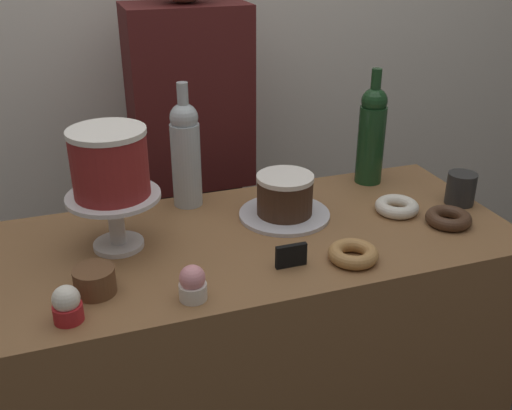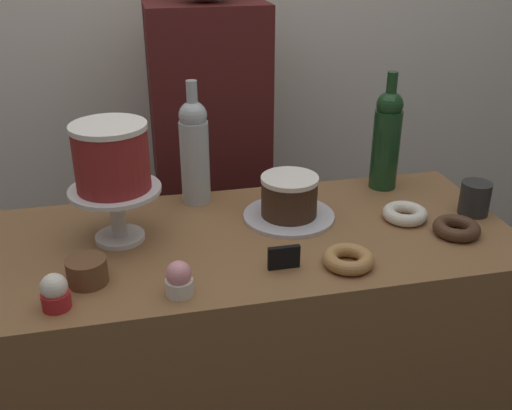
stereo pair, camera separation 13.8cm
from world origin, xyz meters
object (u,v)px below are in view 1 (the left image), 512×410
Objects in this scene: cupcake_strawberry at (193,284)px; donut_chocolate at (449,218)px; wine_bottle_clear at (186,153)px; wine_bottle_green at (372,134)px; donut_sugar at (397,207)px; cupcake_vanilla at (67,305)px; coffee_cup_ceramic at (461,189)px; price_sign_chalkboard at (291,256)px; white_layer_cake at (110,162)px; donut_maple at (353,254)px; cookie_stack at (95,281)px; cake_stand_pedestal at (115,212)px; barista_figure at (193,183)px; chocolate_round_cake at (285,194)px.

cupcake_strawberry is 0.66× the size of donut_chocolate.
wine_bottle_clear is 1.00× the size of wine_bottle_green.
cupcake_vanilla is at bearing -166.27° from donut_sugar.
wine_bottle_clear is 0.56m from donut_sugar.
wine_bottle_green is 4.38× the size of cupcake_strawberry.
price_sign_chalkboard is at bearing -164.33° from coffee_cup_ceramic.
white_layer_cake is 0.33m from cupcake_vanilla.
wine_bottle_clear is 0.42m from price_sign_chalkboard.
donut_chocolate is 0.45m from price_sign_chalkboard.
wine_bottle_green is at bearing 12.03° from white_layer_cake.
cookie_stack is (-0.55, 0.05, 0.01)m from donut_maple.
cake_stand_pedestal is 0.63m from barista_figure.
cupcake_vanilla reaches higher than donut_sugar.
cake_stand_pedestal is 0.80m from donut_chocolate.
cake_stand_pedestal is 0.41m from price_sign_chalkboard.
cupcake_vanilla is at bearing -127.41° from wine_bottle_clear.
barista_figure is (-0.40, 0.57, -0.11)m from donut_sugar.
wine_bottle_clear reaches higher than donut_sugar.
cake_stand_pedestal is 0.42m from chocolate_round_cake.
cupcake_strawberry is at bearing -103.13° from barista_figure.
barista_figure is (0.18, 0.78, -0.13)m from cupcake_strawberry.
donut_maple is (0.28, -0.40, -0.13)m from wine_bottle_clear.
wine_bottle_clear reaches higher than coffee_cup_ceramic.
chocolate_round_cake reaches higher than cupcake_vanilla.
wine_bottle_green reaches higher than donut_chocolate.
cupcake_vanilla is at bearing -125.52° from cookie_stack.
donut_maple is 0.44m from coffee_cup_ceramic.
chocolate_round_cake is 0.28m from wine_bottle_clear.
white_layer_cake is at bearing 175.69° from donut_sugar.
cookie_stack is (-0.49, -0.20, -0.03)m from chocolate_round_cake.
barista_figure reaches higher than price_sign_chalkboard.
donut_chocolate is at bearing -29.12° from wine_bottle_clear.
cupcake_vanilla is 0.10m from cookie_stack.
white_layer_cake is 2.02× the size of cookie_stack.
cookie_stack is (-0.07, -0.18, -0.18)m from white_layer_cake.
donut_maple is 0.14m from price_sign_chalkboard.
price_sign_chalkboard is 0.74m from barista_figure.
cake_stand_pedestal is at bearing 68.91° from cookie_stack.
cake_stand_pedestal is 0.27m from wine_bottle_clear.
price_sign_chalkboard is at bearing 171.40° from donut_maple.
price_sign_chalkboard is 0.56m from coffee_cup_ceramic.
donut_sugar is at bearing 13.73° from cupcake_vanilla.
white_layer_cake is 2.28× the size of cupcake_strawberry.
donut_sugar is (0.50, -0.23, -0.13)m from wine_bottle_clear.
coffee_cup_ceramic reaches higher than price_sign_chalkboard.
white_layer_cake is 0.28m from wine_bottle_clear.
wine_bottle_green is 3.83× the size of coffee_cup_ceramic.
chocolate_round_cake is 0.44× the size of wine_bottle_clear.
cupcake_vanilla is 0.89m from barista_figure.
wine_bottle_green is 4.65× the size of price_sign_chalkboard.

